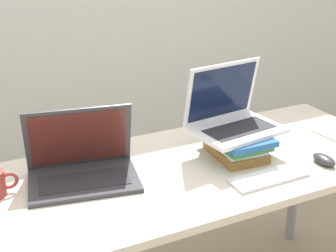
{
  "coord_description": "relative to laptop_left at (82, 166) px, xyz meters",
  "views": [
    {
      "loc": [
        -0.77,
        -1.01,
        1.57
      ],
      "look_at": [
        -0.11,
        0.34,
        0.94
      ],
      "focal_mm": 50.0,
      "sensor_mm": 36.0,
      "label": 1
    }
  ],
  "objects": [
    {
      "name": "desk",
      "position": [
        0.4,
        -0.08,
        -0.13
      ],
      "size": [
        1.68,
        0.69,
        0.76
      ],
      "color": "beige",
      "rests_on": "ground_plane"
    },
    {
      "name": "wireless_keyboard",
      "position": [
        0.59,
        -0.29,
        -0.04
      ],
      "size": [
        0.29,
        0.1,
        0.01
      ],
      "color": "silver",
      "rests_on": "desk"
    },
    {
      "name": "book_stack",
      "position": [
        0.59,
        -0.08,
        0.0
      ],
      "size": [
        0.2,
        0.29,
        0.1
      ],
      "color": "olive",
      "rests_on": "desk"
    },
    {
      "name": "laptop_on_books",
      "position": [
        0.59,
        -0.05,
        0.1
      ],
      "size": [
        0.36,
        0.28,
        0.25
      ],
      "color": "silver",
      "rests_on": "book_stack"
    },
    {
      "name": "mouse",
      "position": [
        0.85,
        -0.29,
        -0.03
      ],
      "size": [
        0.06,
        0.11,
        0.03
      ],
      "color": "#2D2D2D",
      "rests_on": "desk"
    },
    {
      "name": "laptop_left",
      "position": [
        0.0,
        0.0,
        0.0
      ],
      "size": [
        0.41,
        0.32,
        0.26
      ],
      "color": "#333338",
      "rests_on": "desk"
    }
  ]
}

